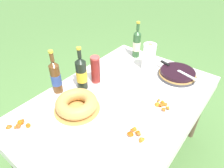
{
  "coord_description": "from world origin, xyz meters",
  "views": [
    {
      "loc": [
        -0.9,
        -0.64,
        1.69
      ],
      "look_at": [
        0.05,
        0.11,
        0.8
      ],
      "focal_mm": 32.0,
      "sensor_mm": 36.0,
      "label": 1
    }
  ],
  "objects_px": {
    "cider_bottle_green": "(137,44)",
    "paper_towel_roll": "(149,57)",
    "cup_stack": "(95,70)",
    "snack_plate_near": "(161,106)",
    "berry_tart": "(177,74)",
    "juice_bottle_red": "(81,73)",
    "snack_plate_right": "(137,134)",
    "cider_bottle_amber": "(56,77)",
    "snack_plate_left": "(18,126)",
    "bundt_cake": "(77,104)",
    "serving_knife": "(175,69)"
  },
  "relations": [
    {
      "from": "cup_stack",
      "to": "paper_towel_roll",
      "type": "height_order",
      "value": "paper_towel_roll"
    },
    {
      "from": "cider_bottle_green",
      "to": "paper_towel_roll",
      "type": "bearing_deg",
      "value": -121.37
    },
    {
      "from": "paper_towel_roll",
      "to": "cider_bottle_green",
      "type": "bearing_deg",
      "value": 58.63
    },
    {
      "from": "juice_bottle_red",
      "to": "snack_plate_left",
      "type": "xyz_separation_m",
      "value": [
        -0.54,
        0.03,
        -0.12
      ]
    },
    {
      "from": "cider_bottle_green",
      "to": "snack_plate_left",
      "type": "distance_m",
      "value": 1.23
    },
    {
      "from": "bundt_cake",
      "to": "snack_plate_right",
      "type": "distance_m",
      "value": 0.45
    },
    {
      "from": "cup_stack",
      "to": "snack_plate_near",
      "type": "xyz_separation_m",
      "value": [
        0.05,
        -0.56,
        -0.1
      ]
    },
    {
      "from": "snack_plate_near",
      "to": "paper_towel_roll",
      "type": "relative_size",
      "value": 0.81
    },
    {
      "from": "snack_plate_near",
      "to": "snack_plate_right",
      "type": "distance_m",
      "value": 0.3
    },
    {
      "from": "snack_plate_left",
      "to": "serving_knife",
      "type": "bearing_deg",
      "value": -24.14
    },
    {
      "from": "bundt_cake",
      "to": "snack_plate_left",
      "type": "distance_m",
      "value": 0.38
    },
    {
      "from": "berry_tart",
      "to": "serving_knife",
      "type": "height_order",
      "value": "serving_knife"
    },
    {
      "from": "berry_tart",
      "to": "cup_stack",
      "type": "height_order",
      "value": "cup_stack"
    },
    {
      "from": "cup_stack",
      "to": "snack_plate_near",
      "type": "relative_size",
      "value": 1.19
    },
    {
      "from": "berry_tart",
      "to": "snack_plate_left",
      "type": "xyz_separation_m",
      "value": [
        -1.14,
        0.54,
        -0.02
      ]
    },
    {
      "from": "paper_towel_roll",
      "to": "serving_knife",
      "type": "bearing_deg",
      "value": -78.14
    },
    {
      "from": "cider_bottle_green",
      "to": "snack_plate_left",
      "type": "bearing_deg",
      "value": 176.45
    },
    {
      "from": "cup_stack",
      "to": "snack_plate_near",
      "type": "distance_m",
      "value": 0.57
    },
    {
      "from": "cider_bottle_green",
      "to": "cider_bottle_amber",
      "type": "height_order",
      "value": "cider_bottle_green"
    },
    {
      "from": "serving_knife",
      "to": "bundt_cake",
      "type": "height_order",
      "value": "bundt_cake"
    },
    {
      "from": "cider_bottle_amber",
      "to": "paper_towel_roll",
      "type": "height_order",
      "value": "cider_bottle_amber"
    },
    {
      "from": "berry_tart",
      "to": "snack_plate_right",
      "type": "xyz_separation_m",
      "value": [
        -0.73,
        -0.07,
        -0.02
      ]
    },
    {
      "from": "berry_tart",
      "to": "cup_stack",
      "type": "bearing_deg",
      "value": 134.44
    },
    {
      "from": "berry_tart",
      "to": "paper_towel_roll",
      "type": "xyz_separation_m",
      "value": [
        -0.04,
        0.26,
        0.09
      ]
    },
    {
      "from": "bundt_cake",
      "to": "cider_bottle_green",
      "type": "relative_size",
      "value": 0.91
    },
    {
      "from": "snack_plate_near",
      "to": "snack_plate_left",
      "type": "height_order",
      "value": "snack_plate_left"
    },
    {
      "from": "berry_tart",
      "to": "juice_bottle_red",
      "type": "height_order",
      "value": "juice_bottle_red"
    },
    {
      "from": "cider_bottle_green",
      "to": "bundt_cake",
      "type": "bearing_deg",
      "value": -174.07
    },
    {
      "from": "serving_knife",
      "to": "cup_stack",
      "type": "distance_m",
      "value": 0.67
    },
    {
      "from": "bundt_cake",
      "to": "cider_bottle_green",
      "type": "distance_m",
      "value": 0.89
    },
    {
      "from": "cider_bottle_green",
      "to": "cider_bottle_amber",
      "type": "distance_m",
      "value": 0.85
    },
    {
      "from": "serving_knife",
      "to": "paper_towel_roll",
      "type": "relative_size",
      "value": 1.56
    },
    {
      "from": "cider_bottle_green",
      "to": "paper_towel_roll",
      "type": "relative_size",
      "value": 1.46
    },
    {
      "from": "berry_tart",
      "to": "cider_bottle_green",
      "type": "distance_m",
      "value": 0.48
    },
    {
      "from": "cider_bottle_amber",
      "to": "berry_tart",
      "type": "bearing_deg",
      "value": -40.04
    },
    {
      "from": "cup_stack",
      "to": "cider_bottle_amber",
      "type": "height_order",
      "value": "cider_bottle_amber"
    },
    {
      "from": "berry_tart",
      "to": "snack_plate_right",
      "type": "distance_m",
      "value": 0.74
    },
    {
      "from": "juice_bottle_red",
      "to": "paper_towel_roll",
      "type": "relative_size",
      "value": 1.46
    },
    {
      "from": "snack_plate_left",
      "to": "paper_towel_roll",
      "type": "xyz_separation_m",
      "value": [
        1.09,
        -0.28,
        0.11
      ]
    },
    {
      "from": "cider_bottle_green",
      "to": "juice_bottle_red",
      "type": "xyz_separation_m",
      "value": [
        -0.68,
        0.05,
        -0.0
      ]
    },
    {
      "from": "juice_bottle_red",
      "to": "snack_plate_left",
      "type": "distance_m",
      "value": 0.55
    },
    {
      "from": "snack_plate_left",
      "to": "cider_bottle_green",
      "type": "bearing_deg",
      "value": -3.55
    },
    {
      "from": "bundt_cake",
      "to": "juice_bottle_red",
      "type": "bearing_deg",
      "value": 35.64
    },
    {
      "from": "cup_stack",
      "to": "berry_tart",
      "type": "bearing_deg",
      "value": -45.56
    },
    {
      "from": "cider_bottle_green",
      "to": "snack_plate_near",
      "type": "distance_m",
      "value": 0.75
    },
    {
      "from": "paper_towel_roll",
      "to": "snack_plate_near",
      "type": "bearing_deg",
      "value": -139.53
    },
    {
      "from": "cider_bottle_green",
      "to": "paper_towel_roll",
      "type": "xyz_separation_m",
      "value": [
        -0.13,
        -0.21,
        -0.02
      ]
    },
    {
      "from": "snack_plate_right",
      "to": "paper_towel_roll",
      "type": "relative_size",
      "value": 0.94
    },
    {
      "from": "berry_tart",
      "to": "snack_plate_left",
      "type": "relative_size",
      "value": 1.35
    },
    {
      "from": "serving_knife",
      "to": "paper_towel_roll",
      "type": "height_order",
      "value": "paper_towel_roll"
    }
  ]
}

